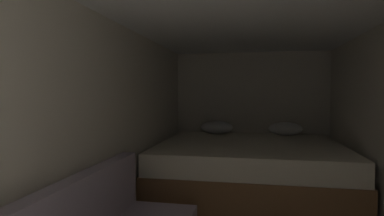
{
  "coord_description": "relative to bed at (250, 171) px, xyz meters",
  "views": [
    {
      "loc": [
        0.04,
        -0.71,
        1.37
      ],
      "look_at": [
        -0.53,
        2.24,
        1.23
      ],
      "focal_mm": 29.67,
      "sensor_mm": 36.0,
      "label": 1
    }
  ],
  "objects": [
    {
      "name": "bed",
      "position": [
        0.0,
        0.0,
        0.0
      ],
      "size": [
        2.25,
        2.02,
        0.95
      ],
      "color": "brown",
      "rests_on": "ground"
    },
    {
      "name": "wall_back",
      "position": [
        0.0,
        1.07,
        0.63
      ],
      "size": [
        2.47,
        0.05,
        2.02
      ],
      "primitive_type": "cube",
      "color": "beige",
      "rests_on": "ground"
    },
    {
      "name": "ceiling_slab",
      "position": [
        0.0,
        -1.54,
        1.66
      ],
      "size": [
        2.47,
        5.17,
        0.05
      ],
      "primitive_type": "cube",
      "color": "white",
      "rests_on": "wall_left"
    },
    {
      "name": "wall_left",
      "position": [
        -1.21,
        -1.54,
        0.63
      ],
      "size": [
        0.05,
        5.17,
        2.02
      ],
      "primitive_type": "cube",
      "color": "beige",
      "rests_on": "ground"
    }
  ]
}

